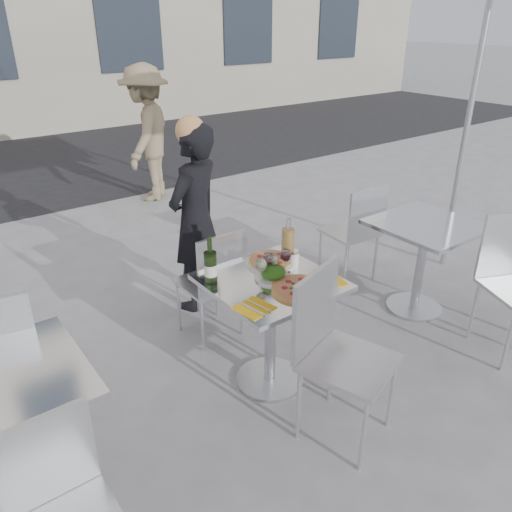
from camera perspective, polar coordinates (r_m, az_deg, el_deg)
ground at (r=3.38m, az=1.57°, el=-14.01°), size 80.00×80.00×0.00m
street_asphalt at (r=8.94m, az=-25.53°, el=9.32°), size 24.00×5.00×0.00m
main_table at (r=3.06m, az=1.69°, el=-6.23°), size 0.72×0.72×0.75m
side_table_left at (r=2.60m, az=-26.48°, el=-16.17°), size 0.72×0.72×0.75m
side_table_right at (r=4.06m, az=18.54°, el=0.82°), size 0.72×0.72×0.75m
chair_far at (r=3.50m, az=-4.68°, el=-2.41°), size 0.40×0.41×0.87m
chair_near at (r=2.74m, az=8.83°, el=-9.69°), size 0.57×0.58×0.98m
side_chair_lnear at (r=2.24m, az=-21.50°, el=-24.73°), size 0.38×0.39×0.84m
side_chair_rfar at (r=4.37m, az=11.51°, el=3.31°), size 0.44×0.45×0.89m
woman_diner at (r=3.88m, az=-6.94°, el=4.13°), size 0.64×0.55×1.48m
pedestrian_b at (r=6.53m, az=-12.31°, el=13.47°), size 1.18×1.22×1.67m
pizza_near at (r=2.85m, az=5.09°, el=-3.74°), size 0.33×0.33×0.02m
pizza_far at (r=3.14m, az=1.69°, el=-0.57°), size 0.32×0.32×0.03m
salad_plate at (r=2.95m, az=1.94°, el=-1.97°), size 0.22×0.22×0.09m
wine_bottle at (r=2.88m, az=-5.22°, el=-1.15°), size 0.07×0.08×0.29m
carafe at (r=3.14m, az=3.66°, el=1.39°), size 0.08×0.08×0.29m
sugar_shaker at (r=3.10m, az=4.30°, el=-0.26°), size 0.06×0.06×0.11m
wineglass_white_a at (r=2.88m, az=0.57°, el=-1.10°), size 0.07×0.07×0.16m
wineglass_white_b at (r=2.95m, az=1.97°, el=-0.43°), size 0.07×0.07×0.16m
wineglass_red_a at (r=2.95m, az=1.39°, el=-0.41°), size 0.07×0.07×0.16m
wineglass_red_b at (r=3.00m, az=3.42°, el=0.03°), size 0.07×0.07×0.16m
napkin_left at (r=2.68m, az=-0.26°, el=-5.93°), size 0.21×0.21×0.01m
napkin_right at (r=2.97m, az=8.20°, el=-2.78°), size 0.22×0.22×0.01m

